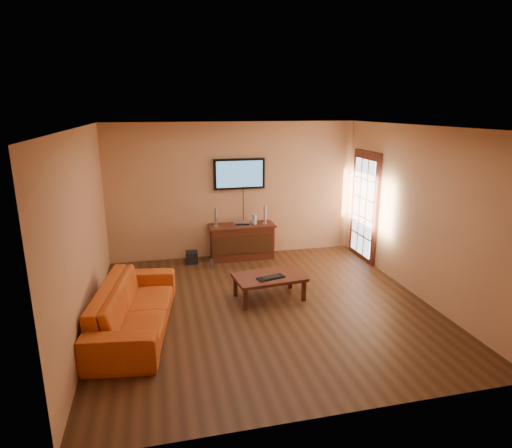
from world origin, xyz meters
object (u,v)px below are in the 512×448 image
object	(u,v)px
keyboard	(271,277)
media_console	(242,241)
av_receiver	(242,223)
speaker_left	(216,218)
television	(239,174)
bottle	(211,264)
coffee_table	(269,279)
speaker_right	(265,215)
game_console	(254,219)
sofa	(134,300)
subwoofer	(192,257)

from	to	relation	value
keyboard	media_console	bearing A→B (deg)	91.12
media_console	av_receiver	distance (m)	0.38
media_console	speaker_left	distance (m)	0.73
television	bottle	distance (m)	1.86
television	bottle	bearing A→B (deg)	-136.05
speaker_left	coffee_table	bearing A→B (deg)	-74.35
speaker_right	av_receiver	xyz separation A→B (m)	(-0.47, -0.01, -0.13)
speaker_left	game_console	size ratio (longest dim) A/B	1.83
speaker_left	speaker_right	xyz separation A→B (m)	(0.99, -0.01, -0.00)
sofa	bottle	xyz separation A→B (m)	(1.31, 2.06, -0.34)
game_console	speaker_left	bearing A→B (deg)	166.40
bottle	sofa	bearing A→B (deg)	-122.55
av_receiver	television	bearing A→B (deg)	95.56
television	keyboard	distance (m)	2.63
speaker_right	bottle	xyz separation A→B (m)	(-1.16, -0.45, -0.77)
media_console	keyboard	xyz separation A→B (m)	(0.04, -2.08, 0.04)
sofa	keyboard	distance (m)	2.09
av_receiver	game_console	size ratio (longest dim) A/B	1.56
media_console	av_receiver	world-z (taller)	av_receiver
av_receiver	speaker_left	bearing A→B (deg)	-176.44
bottle	coffee_table	bearing A→B (deg)	-64.49
television	keyboard	world-z (taller)	television
game_console	keyboard	distance (m)	2.15
sofa	speaker_right	world-z (taller)	speaker_right
media_console	speaker_right	bearing A→B (deg)	-0.45
subwoofer	keyboard	bearing A→B (deg)	-60.19
subwoofer	bottle	xyz separation A→B (m)	(0.34, -0.39, -0.02)
speaker_left	bottle	bearing A→B (deg)	-110.85
av_receiver	speaker_right	bearing A→B (deg)	6.52
speaker_left	game_console	world-z (taller)	speaker_left
game_console	media_console	bearing A→B (deg)	170.12
av_receiver	sofa	bearing A→B (deg)	-123.36
keyboard	subwoofer	bearing A→B (deg)	117.75
television	keyboard	xyz separation A→B (m)	(0.04, -2.29, -1.29)
coffee_table	subwoofer	world-z (taller)	coffee_table
speaker_left	av_receiver	size ratio (longest dim) A/B	1.17
speaker_right	game_console	size ratio (longest dim) A/B	1.81
television	game_console	world-z (taller)	television
speaker_right	av_receiver	distance (m)	0.49
speaker_right	subwoofer	size ratio (longest dim) A/B	1.59
speaker_left	subwoofer	size ratio (longest dim) A/B	1.60
television	game_console	bearing A→B (deg)	-36.06
media_console	bottle	distance (m)	0.86
coffee_table	sofa	size ratio (longest dim) A/B	0.51
game_console	keyboard	bearing A→B (deg)	-111.00
television	keyboard	size ratio (longest dim) A/B	2.21
speaker_right	av_receiver	bearing A→B (deg)	-178.83
sofa	speaker_right	size ratio (longest dim) A/B	6.18
media_console	sofa	distance (m)	3.21
television	speaker_left	size ratio (longest dim) A/B	2.79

